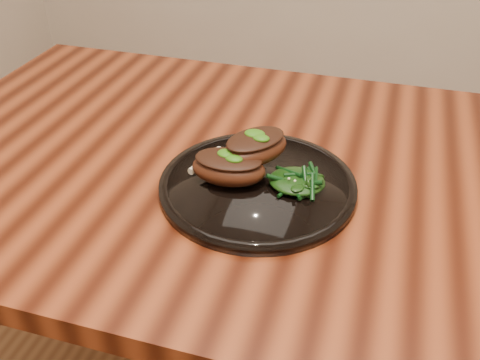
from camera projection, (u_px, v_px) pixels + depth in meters
name	position (u px, v px, depth m)	size (l,w,h in m)	color
desk	(342.00, 216.00, 0.93)	(1.60, 0.80, 0.75)	#331006
plate	(258.00, 185.00, 0.84)	(0.31, 0.31, 0.02)	black
lamb_chop_front	(228.00, 167.00, 0.83)	(0.13, 0.08, 0.05)	#3E190C
lamb_chop_back	(255.00, 147.00, 0.84)	(0.13, 0.14, 0.05)	#3E190C
herb_smear	(246.00, 155.00, 0.90)	(0.08, 0.05, 0.00)	#1A4D08
greens_heap	(297.00, 178.00, 0.82)	(0.09, 0.08, 0.03)	black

